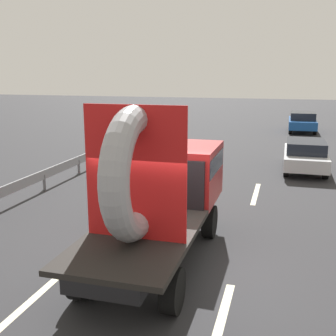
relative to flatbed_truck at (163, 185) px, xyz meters
The scene contains 9 objects.
ground_plane 1.82m from the flatbed_truck, 67.56° to the right, with size 120.00×120.00×0.00m, color #28282B.
flatbed_truck is the anchor object (origin of this frame).
distant_sedan 10.02m from the flatbed_truck, 70.13° to the left, with size 1.68×3.93×1.28m.
guardrail 7.55m from the flatbed_truck, 136.98° to the left, with size 0.10×10.22×0.71m.
lane_dash_left_near 3.46m from the flatbed_truck, 123.48° to the right, with size 2.83×0.16×0.01m, color beige.
lane_dash_left_far 5.62m from the flatbed_truck, 108.32° to the left, with size 2.38×0.16×0.01m, color beige.
lane_dash_right_near 3.21m from the flatbed_truck, 52.52° to the right, with size 2.14×0.16×0.01m, color beige.
lane_dash_right_far 5.83m from the flatbed_truck, 72.42° to the left, with size 2.64×0.16×0.01m, color beige.
oncoming_car 22.03m from the flatbed_truck, 80.51° to the left, with size 1.79×4.18×1.36m.
Camera 1 is at (2.20, -7.76, 4.01)m, focal length 44.70 mm.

